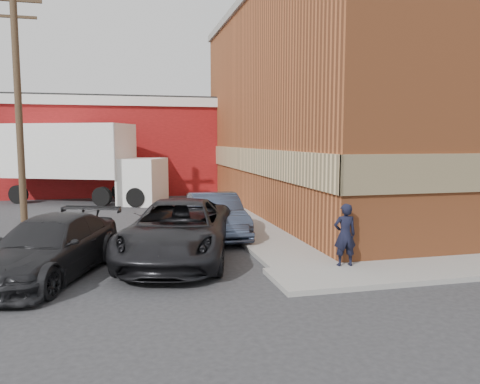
{
  "coord_description": "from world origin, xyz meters",
  "views": [
    {
      "loc": [
        -3.59,
        -10.4,
        3.15
      ],
      "look_at": [
        -0.54,
        2.1,
        1.72
      ],
      "focal_mm": 35.0,
      "sensor_mm": 36.0,
      "label": 1
    }
  ],
  "objects": [
    {
      "name": "warehouse",
      "position": [
        -6.0,
        20.0,
        2.81
      ],
      "size": [
        16.3,
        8.3,
        5.6
      ],
      "color": "maroon",
      "rests_on": "ground"
    },
    {
      "name": "sedan",
      "position": [
        -0.8,
        4.44,
        0.7
      ],
      "size": [
        1.53,
        4.28,
        1.41
      ],
      "primitive_type": "imported",
      "rotation": [
        0.0,
        0.0,
        0.01
      ],
      "color": "#323C53",
      "rests_on": "ground"
    },
    {
      "name": "box_truck",
      "position": [
        -5.67,
        14.27,
        2.28
      ],
      "size": [
        8.25,
        5.51,
        3.95
      ],
      "rotation": [
        0.0,
        0.0,
        -0.43
      ],
      "color": "white",
      "rests_on": "ground"
    },
    {
      "name": "suv_b",
      "position": [
        -5.36,
        0.88,
        0.69
      ],
      "size": [
        3.51,
        5.13,
        1.38
      ],
      "primitive_type": "imported",
      "rotation": [
        0.0,
        0.0,
        -0.37
      ],
      "color": "black",
      "rests_on": "ground"
    },
    {
      "name": "ground",
      "position": [
        0.0,
        0.0,
        0.0
      ],
      "size": [
        90.0,
        90.0,
        0.0
      ],
      "primitive_type": "plane",
      "color": "#28282B",
      "rests_on": "ground"
    },
    {
      "name": "man",
      "position": [
        1.48,
        -0.25,
        0.88
      ],
      "size": [
        0.59,
        0.42,
        1.52
      ],
      "primitive_type": "imported",
      "rotation": [
        0.0,
        0.0,
        3.04
      ],
      "color": "black",
      "rests_on": "sidewalk_south"
    },
    {
      "name": "utility_pole",
      "position": [
        -7.5,
        9.0,
        4.75
      ],
      "size": [
        2.0,
        0.26,
        9.0
      ],
      "color": "#4E3B27",
      "rests_on": "ground"
    },
    {
      "name": "sidewalk_west",
      "position": [
        0.6,
        9.0,
        0.06
      ],
      "size": [
        1.8,
        18.0,
        0.12
      ],
      "primitive_type": "cube",
      "color": "gray",
      "rests_on": "ground"
    },
    {
      "name": "suv_a",
      "position": [
        -2.3,
        1.76,
        0.78
      ],
      "size": [
        3.97,
        6.09,
        1.56
      ],
      "primitive_type": "imported",
      "rotation": [
        0.0,
        0.0,
        -0.27
      ],
      "color": "black",
      "rests_on": "ground"
    },
    {
      "name": "brick_building",
      "position": [
        8.5,
        9.0,
        4.68
      ],
      "size": [
        14.25,
        18.25,
        9.36
      ],
      "color": "#A6532A",
      "rests_on": "ground"
    }
  ]
}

